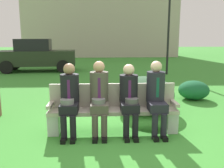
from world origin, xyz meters
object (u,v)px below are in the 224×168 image
shrub_mid_lawn (145,94)px  street_lamp (169,23)px  shrub_near_bench (194,90)px  seated_man_leftmost (69,96)px  seated_man_centerleft (99,95)px  seated_man_centerright (129,96)px  seated_man_rightmost (156,94)px  building_backdrop (101,2)px  park_bench (113,109)px  parked_car_near (36,55)px

shrub_mid_lawn → street_lamp: street_lamp is taller
shrub_near_bench → seated_man_leftmost: bearing=-143.6°
seated_man_centerleft → seated_man_centerright: seated_man_centerleft is taller
shrub_mid_lawn → street_lamp: bearing=69.8°
seated_man_rightmost → shrub_near_bench: 2.95m
building_backdrop → seated_man_centerleft: bearing=-90.7°
shrub_near_bench → street_lamp: size_ratio=0.22×
shrub_mid_lawn → seated_man_centerright: bearing=-112.9°
seated_man_centerleft → seated_man_centerright: 0.55m
seated_man_leftmost → park_bench: bearing=9.6°
street_lamp → building_backdrop: (-3.03, 12.95, 2.67)m
seated_man_rightmost → street_lamp: size_ratio=0.34×
parked_car_near → building_backdrop: size_ratio=0.28×
seated_man_centerright → parked_car_near: size_ratio=0.32×
seated_man_leftmost → shrub_near_bench: seated_man_leftmost is taller
seated_man_centerleft → seated_man_centerright: size_ratio=1.05×
seated_man_centerright → shrub_mid_lawn: bearing=67.1°
seated_man_rightmost → shrub_mid_lawn: 1.30m
seated_man_leftmost → shrub_mid_lawn: 2.08m
seated_man_leftmost → seated_man_centerright: bearing=-0.1°
seated_man_centerright → shrub_near_bench: bearing=47.9°
park_bench → shrub_near_bench: bearing=42.7°
seated_man_leftmost → street_lamp: 8.31m
seated_man_rightmost → parked_car_near: parked_car_near is taller
seated_man_leftmost → seated_man_rightmost: seated_man_rightmost is taller
shrub_near_bench → shrub_mid_lawn: (-1.63, -1.13, 0.16)m
seated_man_rightmost → building_backdrop: 20.61m
seated_man_centerright → seated_man_rightmost: 0.51m
seated_man_centerleft → seated_man_rightmost: 1.06m
building_backdrop → shrub_near_bench: bearing=-82.0°
seated_man_leftmost → parked_car_near: 9.04m
park_bench → street_lamp: size_ratio=0.60×
seated_man_leftmost → street_lamp: street_lamp is taller
street_lamp → seated_man_centerright: bearing=-110.7°
seated_man_centerleft → building_backdrop: 20.60m
park_bench → shrub_mid_lawn: bearing=53.9°
parked_car_near → building_backdrop: (3.48, 11.51, 4.24)m
park_bench → building_backdrop: 20.54m
park_bench → shrub_mid_lawn: park_bench is taller
seated_man_centerleft → building_backdrop: size_ratio=0.09×
street_lamp → shrub_near_bench: bearing=-96.5°
seated_man_leftmost → building_backdrop: (0.77, 20.14, 4.35)m
shrub_mid_lawn → parked_car_near: size_ratio=0.35×
seated_man_centerleft → shrub_mid_lawn: seated_man_centerleft is taller
seated_man_rightmost → building_backdrop: bearing=92.3°
seated_man_centerright → seated_man_centerleft: bearing=179.4°
parked_car_near → street_lamp: 6.85m
shrub_near_bench → street_lamp: street_lamp is taller
park_bench → seated_man_rightmost: size_ratio=1.78×
parked_car_near → street_lamp: street_lamp is taller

